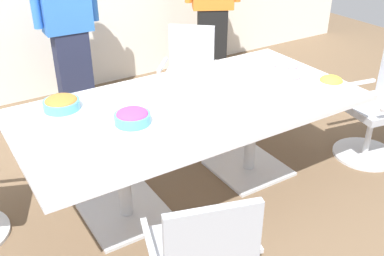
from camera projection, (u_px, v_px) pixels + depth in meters
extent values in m
cube|color=brown|center=(192.00, 191.00, 3.47)|extent=(10.00, 10.00, 0.01)
cube|color=silver|center=(192.00, 105.00, 3.12)|extent=(2.40, 1.20, 0.04)
cube|color=silver|center=(127.00, 214.00, 3.21)|extent=(0.56, 0.56, 0.02)
cylinder|color=silver|center=(123.00, 172.00, 3.04)|extent=(0.09, 0.09, 0.69)
cube|color=silver|center=(248.00, 168.00, 3.72)|extent=(0.56, 0.56, 0.02)
cylinder|color=silver|center=(251.00, 130.00, 3.55)|extent=(0.09, 0.09, 0.69)
cylinder|color=silver|center=(188.00, 120.00, 4.46)|extent=(0.76, 0.76, 0.02)
cylinder|color=silver|center=(188.00, 101.00, 4.36)|extent=(0.05, 0.05, 0.41)
cube|color=#ADB2BC|center=(188.00, 78.00, 4.25)|extent=(0.65, 0.65, 0.06)
cube|color=#ADB2BC|center=(192.00, 47.00, 4.32)|extent=(0.36, 0.32, 0.42)
cube|color=silver|center=(214.00, 68.00, 4.16)|extent=(0.26, 0.30, 0.02)
cube|color=silver|center=(162.00, 65.00, 4.22)|extent=(0.26, 0.30, 0.02)
cube|color=#ADB2BC|center=(199.00, 253.00, 2.25)|extent=(0.57, 0.57, 0.06)
cube|color=#ADB2BC|center=(213.00, 246.00, 1.96)|extent=(0.43, 0.17, 0.42)
cube|color=silver|center=(150.00, 244.00, 2.14)|extent=(0.14, 0.36, 0.02)
cube|color=silver|center=(246.00, 226.00, 2.25)|extent=(0.14, 0.36, 0.02)
cylinder|color=silver|center=(365.00, 154.00, 3.91)|extent=(0.63, 0.63, 0.02)
cylinder|color=silver|center=(369.00, 132.00, 3.81)|extent=(0.05, 0.05, 0.41)
cube|color=#ADB2BC|center=(375.00, 108.00, 3.70)|extent=(0.54, 0.54, 0.06)
cube|color=silver|center=(357.00, 83.00, 3.84)|extent=(0.37, 0.10, 0.02)
cube|color=#232842|center=(74.00, 74.00, 4.43)|extent=(0.33, 0.21, 0.86)
cube|color=black|center=(212.00, 47.00, 5.13)|extent=(0.38, 0.33, 0.87)
cylinder|color=#4C9EC6|center=(133.00, 118.00, 2.83)|extent=(0.23, 0.23, 0.06)
ellipsoid|color=#9E3D8E|center=(132.00, 114.00, 2.82)|extent=(0.20, 0.20, 0.06)
cylinder|color=#4C9EC6|center=(62.00, 105.00, 3.01)|extent=(0.24, 0.24, 0.06)
ellipsoid|color=#AD702D|center=(61.00, 100.00, 3.00)|extent=(0.21, 0.21, 0.06)
cylinder|color=white|center=(330.00, 86.00, 3.27)|extent=(0.19, 0.19, 0.08)
ellipsoid|color=yellow|center=(331.00, 81.00, 3.25)|extent=(0.17, 0.17, 0.07)
cylinder|color=white|center=(280.00, 73.00, 3.58)|extent=(0.39, 0.39, 0.01)
torus|color=pink|center=(291.00, 66.00, 3.65)|extent=(0.11, 0.11, 0.03)
torus|color=pink|center=(271.00, 64.00, 3.69)|extent=(0.11, 0.11, 0.03)
torus|color=white|center=(267.00, 74.00, 3.49)|extent=(0.11, 0.11, 0.03)
torus|color=pink|center=(294.00, 76.00, 3.47)|extent=(0.11, 0.11, 0.03)
cylinder|color=white|center=(163.00, 94.00, 3.23)|extent=(0.21, 0.21, 0.01)
cylinder|color=silver|center=(163.00, 93.00, 3.22)|extent=(0.21, 0.21, 0.01)
cylinder|color=white|center=(163.00, 93.00, 3.22)|extent=(0.21, 0.21, 0.01)
cylinder|color=silver|center=(163.00, 92.00, 3.22)|extent=(0.21, 0.21, 0.01)
cylinder|color=white|center=(163.00, 91.00, 3.21)|extent=(0.21, 0.21, 0.01)
cylinder|color=silver|center=(163.00, 90.00, 3.21)|extent=(0.21, 0.21, 0.01)
cylinder|color=white|center=(163.00, 90.00, 3.21)|extent=(0.21, 0.21, 0.01)
cylinder|color=silver|center=(163.00, 89.00, 3.21)|extent=(0.21, 0.21, 0.01)
cube|color=white|center=(240.00, 80.00, 3.38)|extent=(0.15, 0.15, 0.07)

